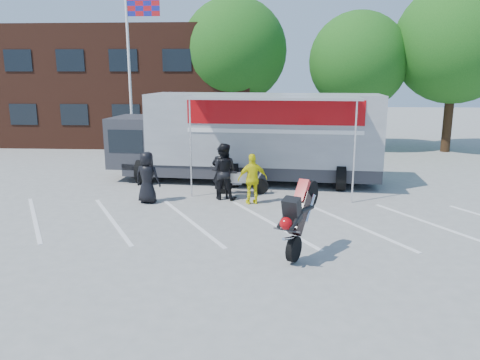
# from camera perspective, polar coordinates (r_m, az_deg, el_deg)

# --- Properties ---
(ground) EXTENTS (100.00, 100.00, 0.00)m
(ground) POSITION_cam_1_polar(r_m,az_deg,el_deg) (12.93, 2.96, -6.61)
(ground) COLOR #999994
(ground) RESTS_ON ground
(parking_bay_lines) EXTENTS (18.09, 13.33, 0.01)m
(parking_bay_lines) POSITION_cam_1_polar(r_m,az_deg,el_deg) (13.87, 3.01, -5.21)
(parking_bay_lines) COLOR white
(parking_bay_lines) RESTS_ON ground
(office_building) EXTENTS (18.00, 8.00, 7.00)m
(office_building) POSITION_cam_1_polar(r_m,az_deg,el_deg) (31.84, -15.21, 11.00)
(office_building) COLOR #4E2619
(office_building) RESTS_ON ground
(flagpole) EXTENTS (1.61, 0.12, 8.00)m
(flagpole) POSITION_cam_1_polar(r_m,az_deg,el_deg) (23.08, -12.79, 14.44)
(flagpole) COLOR white
(flagpole) RESTS_ON ground
(tree_left) EXTENTS (6.12, 6.12, 8.64)m
(tree_left) POSITION_cam_1_polar(r_m,az_deg,el_deg) (28.29, -0.72, 15.45)
(tree_left) COLOR #382314
(tree_left) RESTS_ON ground
(tree_mid) EXTENTS (5.44, 5.44, 7.68)m
(tree_mid) POSITION_cam_1_polar(r_m,az_deg,el_deg) (27.63, 14.21, 13.84)
(tree_mid) COLOR #382314
(tree_mid) RESTS_ON ground
(tree_right) EXTENTS (6.46, 6.46, 9.12)m
(tree_right) POSITION_cam_1_polar(r_m,az_deg,el_deg) (28.51, 24.78, 14.91)
(tree_right) COLOR #382314
(tree_right) RESTS_ON ground
(transporter_truck) EXTENTS (11.45, 6.20, 3.52)m
(transporter_truck) POSITION_cam_1_polar(r_m,az_deg,el_deg) (19.14, 1.33, -0.12)
(transporter_truck) COLOR #9C9FA4
(transporter_truck) RESTS_ON ground
(parked_motorcycle) EXTENTS (1.94, 0.68, 1.01)m
(parked_motorcycle) POSITION_cam_1_polar(r_m,az_deg,el_deg) (17.11, 0.31, -1.70)
(parked_motorcycle) COLOR #B5B5BA
(parked_motorcycle) RESTS_ON ground
(stunt_bike_rider) EXTENTS (1.51, 1.91, 2.04)m
(stunt_bike_rider) POSITION_cam_1_polar(r_m,az_deg,el_deg) (11.70, 7.91, -8.87)
(stunt_bike_rider) COLOR black
(stunt_bike_rider) RESTS_ON ground
(spectator_leather_a) EXTENTS (0.95, 0.71, 1.76)m
(spectator_leather_a) POSITION_cam_1_polar(r_m,az_deg,el_deg) (16.07, -11.24, 0.31)
(spectator_leather_a) COLOR black
(spectator_leather_a) RESTS_ON ground
(spectator_leather_b) EXTENTS (0.72, 0.51, 1.90)m
(spectator_leather_b) POSITION_cam_1_polar(r_m,az_deg,el_deg) (16.29, -2.24, 0.97)
(spectator_leather_b) COLOR black
(spectator_leather_b) RESTS_ON ground
(spectator_leather_c) EXTENTS (1.08, 0.91, 1.97)m
(spectator_leather_c) POSITION_cam_1_polar(r_m,az_deg,el_deg) (16.22, -2.05, 1.06)
(spectator_leather_c) COLOR black
(spectator_leather_c) RESTS_ON ground
(spectator_hivis) EXTENTS (1.07, 0.66, 1.71)m
(spectator_hivis) POSITION_cam_1_polar(r_m,az_deg,el_deg) (15.65, 1.55, 0.13)
(spectator_hivis) COLOR #FAF00D
(spectator_hivis) RESTS_ON ground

